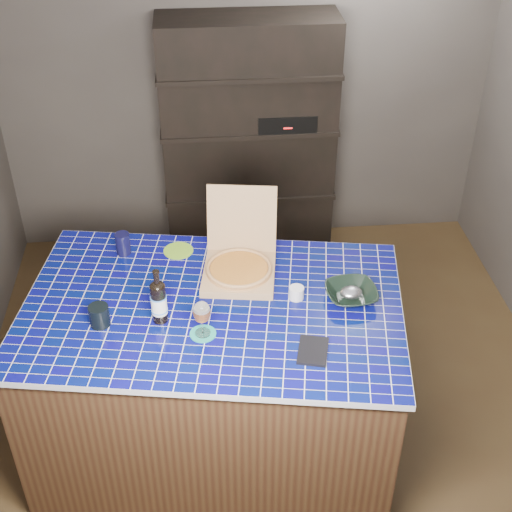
{
  "coord_description": "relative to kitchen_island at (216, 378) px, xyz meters",
  "views": [
    {
      "loc": [
        -0.35,
        -3.03,
        3.21
      ],
      "look_at": [
        -0.08,
        0.0,
        1.02
      ],
      "focal_mm": 50.0,
      "sensor_mm": 36.0,
      "label": 1
    }
  ],
  "objects": [
    {
      "name": "bowl",
      "position": [
        0.68,
        -0.02,
        0.53
      ],
      "size": [
        0.27,
        0.27,
        0.06
      ],
      "primitive_type": "imported",
      "rotation": [
        0.0,
        0.0,
        0.07
      ],
      "color": "black",
      "rests_on": "kitchen_island"
    },
    {
      "name": "pizza_box",
      "position": [
        0.15,
        0.23,
        0.56
      ],
      "size": [
        0.42,
        0.49,
        0.39
      ],
      "rotation": [
        0.0,
        0.0,
        -0.15
      ],
      "color": "tan",
      "rests_on": "kitchen_island"
    },
    {
      "name": "shelving_unit",
      "position": [
        0.33,
        1.9,
        0.4
      ],
      "size": [
        1.2,
        0.41,
        1.8
      ],
      "color": "black",
      "rests_on": "floor"
    },
    {
      "name": "white_jar",
      "position": [
        0.41,
        0.02,
        0.53
      ],
      "size": [
        0.07,
        0.07,
        0.06
      ],
      "primitive_type": "cylinder",
      "color": "silver",
      "rests_on": "kitchen_island"
    },
    {
      "name": "foil_contents",
      "position": [
        0.68,
        -0.02,
        0.54
      ],
      "size": [
        0.11,
        0.09,
        0.05
      ],
      "primitive_type": "ellipsoid",
      "color": "#ADAFB9",
      "rests_on": "bowl"
    },
    {
      "name": "mead_bottle",
      "position": [
        -0.25,
        -0.09,
        0.62
      ],
      "size": [
        0.08,
        0.08,
        0.29
      ],
      "color": "black",
      "rests_on": "kitchen_island"
    },
    {
      "name": "kitchen_island",
      "position": [
        0.0,
        0.0,
        0.0
      ],
      "size": [
        2.0,
        1.45,
        1.01
      ],
      "rotation": [
        0.0,
        0.0,
        -0.17
      ],
      "color": "#452E1B",
      "rests_on": "floor"
    },
    {
      "name": "navy_cup",
      "position": [
        -0.45,
        0.48,
        0.56
      ],
      "size": [
        0.08,
        0.08,
        0.12
      ],
      "primitive_type": "cylinder",
      "color": "black",
      "rests_on": "kitchen_island"
    },
    {
      "name": "wine_glass",
      "position": [
        -0.05,
        -0.21,
        0.63
      ],
      "size": [
        0.08,
        0.08,
        0.18
      ],
      "color": "white",
      "rests_on": "teal_trivet"
    },
    {
      "name": "green_trivet",
      "position": [
        -0.16,
        0.47,
        0.5
      ],
      "size": [
        0.16,
        0.16,
        0.01
      ],
      "primitive_type": "cylinder",
      "color": "#77B126",
      "rests_on": "kitchen_island"
    },
    {
      "name": "teal_trivet",
      "position": [
        -0.05,
        -0.21,
        0.5
      ],
      "size": [
        0.12,
        0.12,
        0.01
      ],
      "primitive_type": "cylinder",
      "color": "#1B8F7C",
      "rests_on": "kitchen_island"
    },
    {
      "name": "tumbler",
      "position": [
        -0.53,
        -0.1,
        0.55
      ],
      "size": [
        0.09,
        0.09,
        0.11
      ],
      "primitive_type": "cylinder",
      "color": "black",
      "rests_on": "kitchen_island"
    },
    {
      "name": "room",
      "position": [
        0.33,
        0.37,
        0.75
      ],
      "size": [
        3.5,
        3.5,
        3.5
      ],
      "color": "brown",
      "rests_on": "ground"
    },
    {
      "name": "dvd_case",
      "position": [
        0.43,
        -0.37,
        0.51
      ],
      "size": [
        0.17,
        0.21,
        0.01
      ],
      "primitive_type": "cube",
      "rotation": [
        0.0,
        0.0,
        -0.24
      ],
      "color": "black",
      "rests_on": "kitchen_island"
    }
  ]
}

